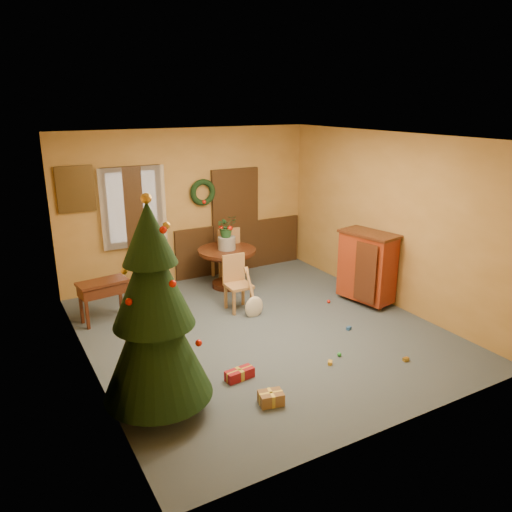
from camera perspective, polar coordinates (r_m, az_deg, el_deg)
room_envelope at (r=9.76m, az=-6.30°, el=3.88°), size 5.50×5.50×5.50m
dining_table at (r=9.31m, az=-3.33°, el=-0.53°), size 1.08×1.08×0.74m
urn at (r=9.21m, az=-3.36°, el=1.49°), size 0.32×0.32×0.24m
centerpiece_plant at (r=9.13m, az=-3.40°, el=3.44°), size 0.37×0.32×0.41m
chair_near at (r=8.35m, az=-2.24°, el=-2.82°), size 0.41×0.41×0.93m
chair_far at (r=9.72m, az=-3.39°, el=0.52°), size 0.47×0.47×1.05m
guitar at (r=8.08m, az=-0.23°, el=-4.37°), size 0.45×0.57×0.75m
plant_stand at (r=9.19m, az=-12.07°, el=-1.22°), size 0.32×0.32×0.81m
stand_plant at (r=9.04m, az=-12.28°, el=1.95°), size 0.29×0.26×0.44m
christmas_tree at (r=5.49m, az=-11.59°, el=-6.58°), size 1.22×1.22×2.51m
writing_desk at (r=8.23m, az=-17.08°, el=-3.84°), size 0.81×0.47×0.68m
sideboard at (r=8.75m, az=12.59°, el=-1.05°), size 0.70×1.07×1.26m
gift_a at (r=6.03m, az=1.72°, el=-15.92°), size 0.32×0.26×0.15m
gift_b at (r=6.30m, az=-10.51°, el=-14.40°), size 0.27×0.27×0.20m
gift_c at (r=6.84m, az=-10.63°, el=-11.91°), size 0.30×0.32×0.14m
gift_d at (r=6.50m, az=-1.89°, el=-13.34°), size 0.39×0.19×0.13m
toy_a at (r=7.89m, az=10.56°, el=-8.12°), size 0.09×0.07×0.05m
toy_b at (r=7.11m, az=9.50°, el=-11.04°), size 0.06×0.06×0.06m
toy_c at (r=6.90m, az=8.46°, el=-11.97°), size 0.09×0.09×0.05m
toy_d at (r=8.81m, az=8.31°, el=-5.16°), size 0.06×0.06×0.06m
toy_e at (r=7.20m, az=16.75°, el=-11.24°), size 0.08×0.05×0.05m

